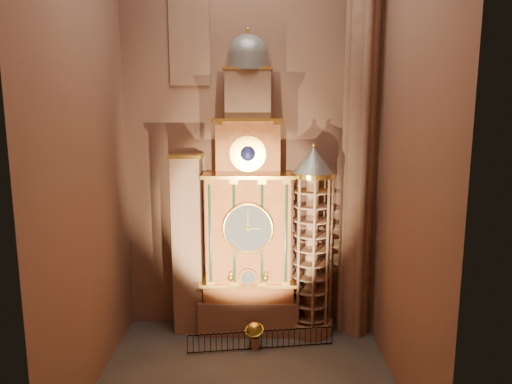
{
  "coord_description": "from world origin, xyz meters",
  "views": [
    {
      "loc": [
        0.66,
        -19.74,
        12.36
      ],
      "look_at": [
        0.44,
        3.0,
        8.45
      ],
      "focal_mm": 32.0,
      "sensor_mm": 36.0,
      "label": 1
    }
  ],
  "objects_px": {
    "celestial_globe": "(254,333)",
    "iron_railing": "(261,340)",
    "stair_turret": "(311,243)",
    "portrait_tower": "(188,244)",
    "astronomical_clock": "(248,217)"
  },
  "relations": [
    {
      "from": "celestial_globe",
      "to": "iron_railing",
      "type": "xyz_separation_m",
      "value": [
        0.37,
        -0.15,
        -0.32
      ]
    },
    {
      "from": "stair_turret",
      "to": "celestial_globe",
      "type": "bearing_deg",
      "value": -149.53
    },
    {
      "from": "celestial_globe",
      "to": "iron_railing",
      "type": "relative_size",
      "value": 0.19
    },
    {
      "from": "portrait_tower",
      "to": "stair_turret",
      "type": "xyz_separation_m",
      "value": [
        6.9,
        -0.28,
        0.12
      ]
    },
    {
      "from": "iron_railing",
      "to": "celestial_globe",
      "type": "bearing_deg",
      "value": 157.79
    },
    {
      "from": "portrait_tower",
      "to": "astronomical_clock",
      "type": "bearing_deg",
      "value": -0.29
    },
    {
      "from": "stair_turret",
      "to": "iron_railing",
      "type": "bearing_deg",
      "value": -144.18
    },
    {
      "from": "astronomical_clock",
      "to": "celestial_globe",
      "type": "distance_m",
      "value": 6.19
    },
    {
      "from": "astronomical_clock",
      "to": "stair_turret",
      "type": "bearing_deg",
      "value": -4.3
    },
    {
      "from": "astronomical_clock",
      "to": "iron_railing",
      "type": "bearing_deg",
      "value": -72.41
    },
    {
      "from": "astronomical_clock",
      "to": "celestial_globe",
      "type": "bearing_deg",
      "value": -80.68
    },
    {
      "from": "celestial_globe",
      "to": "iron_railing",
      "type": "height_order",
      "value": "celestial_globe"
    },
    {
      "from": "astronomical_clock",
      "to": "portrait_tower",
      "type": "xyz_separation_m",
      "value": [
        -3.4,
        0.02,
        -1.53
      ]
    },
    {
      "from": "portrait_tower",
      "to": "celestial_globe",
      "type": "bearing_deg",
      "value": -29.67
    },
    {
      "from": "astronomical_clock",
      "to": "iron_railing",
      "type": "distance_m",
      "value": 6.57
    }
  ]
}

